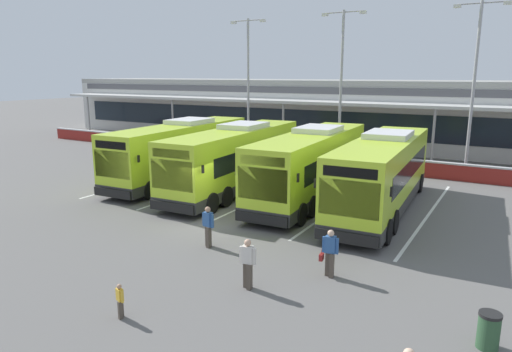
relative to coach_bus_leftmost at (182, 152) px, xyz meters
The scene contains 20 objects.
ground_plane 8.96m from the coach_bus_leftmost, 42.17° to the right, with size 200.00×200.00×0.00m, color #605E5B.
terminal_building 22.03m from the coach_bus_leftmost, 72.80° to the left, with size 70.00×13.00×6.00m.
red_barrier_wall 10.86m from the coach_bus_leftmost, 52.91° to the left, with size 60.00×0.40×1.10m.
coach_bus_leftmost is the anchor object (origin of this frame).
coach_bus_left_centre 4.36m from the coach_bus_leftmost, ahead, with size 3.50×12.28×3.78m.
coach_bus_centre 8.79m from the coach_bus_leftmost, ahead, with size 3.50×12.28×3.78m.
coach_bus_right_centre 12.69m from the coach_bus_leftmost, ahead, with size 3.50×12.28×3.78m.
bay_stripe_far_west 2.60m from the coach_bus_leftmost, behind, with size 0.14×13.00×0.01m, color silver.
bay_stripe_west 2.92m from the coach_bus_leftmost, ahead, with size 0.14×13.00×0.01m, color silver.
bay_stripe_mid_west 6.75m from the coach_bus_leftmost, ahead, with size 0.14×13.00×0.01m, color silver.
bay_stripe_centre 10.85m from the coach_bus_leftmost, ahead, with size 0.14×13.00×0.01m, color silver.
bay_stripe_mid_east 15.01m from the coach_bus_leftmost, ahead, with size 0.14×13.00×0.01m, color silver.
pedestrian_with_handbag 15.92m from the coach_bus_leftmost, 33.18° to the right, with size 0.64×0.32×1.62m.
pedestrian_in_dark_coat 11.93m from the coach_bus_leftmost, 45.97° to the right, with size 0.54×0.34×1.62m.
pedestrian_child 16.96m from the coach_bus_leftmost, 56.48° to the right, with size 0.33×0.23×1.00m.
pedestrian_near_bin 15.75m from the coach_bus_leftmost, 43.39° to the right, with size 0.54×0.29×1.62m.
lamp_post_west 12.46m from the coach_bus_leftmost, 100.08° to the left, with size 3.24×0.28×11.00m.
lamp_post_centre 13.10m from the coach_bus_leftmost, 58.03° to the left, with size 3.24×0.28×11.00m.
lamp_post_east 19.20m from the coach_bus_leftmost, 34.78° to the left, with size 3.24×0.28×11.00m.
litter_bin 21.07m from the coach_bus_leftmost, 30.22° to the right, with size 0.54×0.54×0.93m.
Camera 1 is at (11.84, -16.24, 6.58)m, focal length 32.15 mm.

